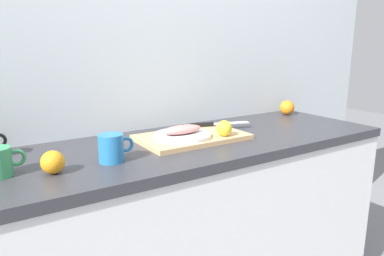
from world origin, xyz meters
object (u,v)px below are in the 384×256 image
at_px(white_plate, 182,135).
at_px(coffee_mug_0, 112,148).
at_px(cutting_board, 192,137).
at_px(chef_knife, 213,124).
at_px(lemon_0, 224,128).
at_px(fish_fillet, 182,130).
at_px(orange_0, 287,108).

bearing_deg(white_plate, coffee_mug_0, -164.79).
relative_size(cutting_board, chef_knife, 1.60).
bearing_deg(chef_knife, coffee_mug_0, -143.59).
height_order(chef_knife, coffee_mug_0, coffee_mug_0).
xyz_separation_m(chef_knife, lemon_0, (-0.07, -0.18, 0.02)).
relative_size(fish_fillet, chef_knife, 0.63).
relative_size(white_plate, orange_0, 2.87).
relative_size(fish_fillet, coffee_mug_0, 1.41).
height_order(coffee_mug_0, orange_0, coffee_mug_0).
height_order(chef_knife, lemon_0, lemon_0).
distance_m(white_plate, orange_0, 0.84).
xyz_separation_m(lemon_0, coffee_mug_0, (-0.50, -0.01, -0.00)).
bearing_deg(chef_knife, cutting_board, -134.99).
height_order(white_plate, orange_0, orange_0).
bearing_deg(fish_fillet, white_plate, 26.57).
xyz_separation_m(fish_fillet, chef_knife, (0.23, 0.10, -0.02)).
relative_size(white_plate, chef_knife, 0.84).
xyz_separation_m(lemon_0, orange_0, (0.66, 0.26, -0.01)).
height_order(cutting_board, white_plate, white_plate).
height_order(cutting_board, chef_knife, chef_knife).
distance_m(white_plate, fish_fillet, 0.03).
distance_m(cutting_board, white_plate, 0.06).
bearing_deg(coffee_mug_0, cutting_board, 14.83).
bearing_deg(white_plate, cutting_board, 12.51).
bearing_deg(lemon_0, cutting_board, 138.82).
bearing_deg(coffee_mug_0, white_plate, 15.21).
height_order(chef_knife, orange_0, orange_0).
bearing_deg(fish_fillet, chef_knife, 24.16).
relative_size(chef_knife, coffee_mug_0, 2.24).
bearing_deg(fish_fillet, cutting_board, 12.51).
xyz_separation_m(fish_fillet, coffee_mug_0, (-0.34, -0.09, -0.00)).
distance_m(lemon_0, orange_0, 0.71).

